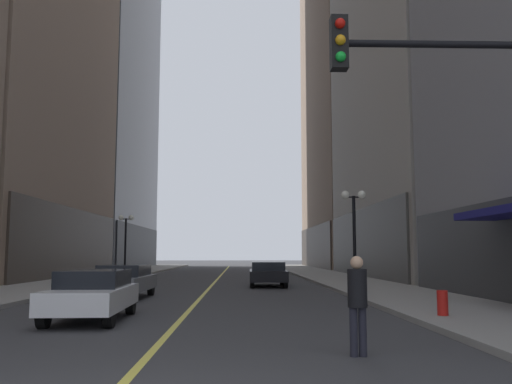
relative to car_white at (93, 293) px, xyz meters
The scene contains 12 objects.
ground_plane 25.62m from the car_white, 84.79° to the left, with size 200.00×200.00×0.00m, color #38383A.
sidewalk_left 26.19m from the car_white, 103.08° to the left, with size 4.50×78.00×0.15m, color gray.
sidewalk_right 27.61m from the car_white, 67.47° to the left, with size 4.50×78.00×0.15m, color gray.
lane_centre_stripe 25.62m from the car_white, 84.79° to the left, with size 0.16×70.00×0.01m, color #E5D64C.
car_white is the anchor object (origin of this frame).
car_grey 7.08m from the car_white, 95.62° to the left, with size 1.91×4.77×1.32m.
car_black 15.70m from the car_white, 69.90° to the left, with size 2.03×4.70×1.32m.
pedestrian_in_black_coat 7.91m from the car_white, 41.12° to the right, with size 0.37×0.37×1.72m.
traffic_light_near_right 10.32m from the car_white, 38.90° to the right, with size 3.43×0.35×5.65m.
street_lamp_left_far 23.70m from the car_white, 99.96° to the left, with size 1.06×0.36×4.43m.
street_lamp_right_mid 12.16m from the car_white, 42.78° to the left, with size 1.06×0.36×4.43m.
fire_hydrant_right 9.24m from the car_white, ahead, with size 0.28×0.28×0.80m, color red.
Camera 1 is at (1.59, -5.20, 1.76)m, focal length 37.98 mm.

